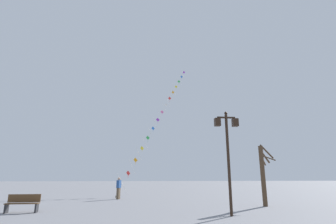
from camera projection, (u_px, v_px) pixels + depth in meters
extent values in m
plane|color=gray|center=(149.00, 198.00, 21.62)|extent=(160.00, 160.00, 0.00)
cylinder|color=black|center=(229.00, 163.00, 12.38)|extent=(0.14, 0.14, 4.84)
sphere|color=black|center=(226.00, 113.00, 13.00)|extent=(0.16, 0.16, 0.16)
cube|color=black|center=(226.00, 118.00, 12.94)|extent=(0.92, 0.08, 0.08)
cube|color=black|center=(217.00, 122.00, 12.83)|extent=(0.28, 0.28, 0.40)
cube|color=beige|center=(217.00, 122.00, 12.83)|extent=(0.19, 0.19, 0.30)
cube|color=black|center=(235.00, 123.00, 12.93)|extent=(0.28, 0.28, 0.40)
cube|color=beige|center=(235.00, 123.00, 12.93)|extent=(0.19, 0.19, 0.30)
cylinder|color=brown|center=(116.00, 197.00, 21.95)|extent=(0.06, 0.06, 0.18)
cylinder|color=silver|center=(122.00, 184.00, 23.06)|extent=(0.94, 1.70, 1.92)
cylinder|color=silver|center=(132.00, 166.00, 24.90)|extent=(0.65, 1.17, 1.32)
cylinder|color=silver|center=(139.00, 154.00, 26.38)|extent=(0.65, 1.17, 1.32)
cylinder|color=silver|center=(145.00, 143.00, 27.87)|extent=(0.65, 1.17, 1.32)
cylinder|color=silver|center=(150.00, 133.00, 29.36)|extent=(0.65, 1.17, 1.32)
cylinder|color=silver|center=(155.00, 124.00, 30.85)|extent=(0.65, 1.17, 1.32)
cylinder|color=silver|center=(160.00, 116.00, 32.34)|extent=(0.65, 1.17, 1.32)
cylinder|color=silver|center=(164.00, 108.00, 33.83)|extent=(0.65, 1.17, 1.32)
cylinder|color=silver|center=(168.00, 101.00, 35.32)|extent=(0.65, 1.17, 1.32)
cylinder|color=silver|center=(171.00, 95.00, 36.81)|extent=(0.65, 1.17, 1.32)
cylinder|color=silver|center=(175.00, 89.00, 38.30)|extent=(0.65, 1.17, 1.32)
cylinder|color=silver|center=(178.00, 84.00, 39.79)|extent=(0.65, 1.17, 1.32)
cylinder|color=silver|center=(180.00, 79.00, 41.28)|extent=(0.65, 1.17, 1.32)
cylinder|color=silver|center=(183.00, 74.00, 42.77)|extent=(0.65, 1.17, 1.32)
cube|color=red|center=(128.00, 173.00, 24.15)|extent=(0.39, 0.29, 0.48)
cylinder|color=red|center=(128.00, 177.00, 24.07)|extent=(0.03, 0.03, 0.26)
cube|color=orange|center=(136.00, 160.00, 25.64)|extent=(0.43, 0.23, 0.48)
cylinder|color=orange|center=(135.00, 163.00, 25.56)|extent=(0.04, 0.05, 0.27)
cube|color=yellow|center=(142.00, 148.00, 27.13)|extent=(0.39, 0.29, 0.48)
cylinder|color=yellow|center=(142.00, 151.00, 27.06)|extent=(0.04, 0.04, 0.23)
cube|color=green|center=(148.00, 138.00, 28.62)|extent=(0.43, 0.23, 0.48)
cylinder|color=green|center=(148.00, 141.00, 28.53)|extent=(0.04, 0.06, 0.31)
cube|color=blue|center=(153.00, 128.00, 30.11)|extent=(0.38, 0.31, 0.48)
cylinder|color=blue|center=(153.00, 131.00, 30.03)|extent=(0.03, 0.04, 0.29)
cube|color=purple|center=(158.00, 120.00, 31.60)|extent=(0.46, 0.16, 0.48)
cylinder|color=purple|center=(158.00, 122.00, 31.51)|extent=(0.02, 0.03, 0.31)
cube|color=pink|center=(162.00, 112.00, 33.09)|extent=(0.44, 0.21, 0.48)
cylinder|color=pink|center=(162.00, 115.00, 33.00)|extent=(0.02, 0.02, 0.36)
cube|color=white|center=(166.00, 105.00, 34.58)|extent=(0.44, 0.20, 0.48)
cylinder|color=white|center=(166.00, 107.00, 34.50)|extent=(0.03, 0.04, 0.27)
cube|color=red|center=(170.00, 98.00, 36.07)|extent=(0.44, 0.19, 0.48)
cylinder|color=red|center=(170.00, 101.00, 35.98)|extent=(0.03, 0.03, 0.36)
cube|color=orange|center=(173.00, 92.00, 37.56)|extent=(0.36, 0.32, 0.48)
cylinder|color=orange|center=(173.00, 94.00, 37.48)|extent=(0.02, 0.02, 0.26)
cube|color=yellow|center=(176.00, 87.00, 39.05)|extent=(0.36, 0.32, 0.48)
cylinder|color=yellow|center=(176.00, 89.00, 38.96)|extent=(0.05, 0.05, 0.32)
cube|color=green|center=(179.00, 82.00, 40.54)|extent=(0.41, 0.26, 0.48)
cylinder|color=green|center=(179.00, 84.00, 40.45)|extent=(0.03, 0.03, 0.30)
cube|color=blue|center=(182.00, 77.00, 42.02)|extent=(0.37, 0.32, 0.48)
cylinder|color=blue|center=(182.00, 79.00, 41.94)|extent=(0.04, 0.05, 0.28)
cube|color=purple|center=(184.00, 72.00, 43.51)|extent=(0.36, 0.33, 0.48)
cylinder|color=purple|center=(184.00, 74.00, 43.43)|extent=(0.05, 0.05, 0.33)
cube|color=brown|center=(118.00, 193.00, 20.72)|extent=(0.30, 0.36, 0.90)
cube|color=#264C8C|center=(119.00, 184.00, 20.90)|extent=(0.37, 0.44, 0.60)
sphere|color=tan|center=(119.00, 179.00, 21.00)|extent=(0.22, 0.22, 0.22)
cylinder|color=#264C8C|center=(120.00, 182.00, 21.14)|extent=(0.24, 0.39, 0.50)
cylinder|color=#4C3826|center=(263.00, 175.00, 16.13)|extent=(0.28, 0.28, 3.71)
cylinder|color=#4C3826|center=(267.00, 152.00, 16.60)|extent=(0.95, 0.23, 0.91)
cylinder|color=#4C3826|center=(265.00, 157.00, 16.68)|extent=(0.87, 0.60, 0.80)
cylinder|color=#4C3826|center=(268.00, 158.00, 16.33)|extent=(0.87, 0.31, 0.39)
cylinder|color=#4C3826|center=(263.00, 161.00, 16.84)|extent=(0.79, 1.01, 0.60)
cube|color=brown|center=(22.00, 203.00, 13.00)|extent=(1.61, 0.48, 0.04)
cube|color=brown|center=(25.00, 198.00, 13.26)|extent=(1.60, 0.10, 0.40)
cube|color=#262628|center=(6.00, 208.00, 12.85)|extent=(0.09, 0.38, 0.45)
cube|color=#262628|center=(37.00, 208.00, 13.04)|extent=(0.09, 0.38, 0.45)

